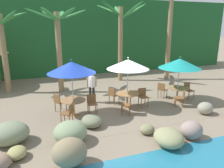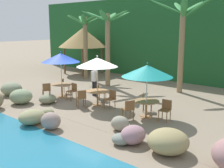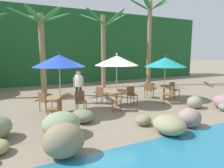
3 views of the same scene
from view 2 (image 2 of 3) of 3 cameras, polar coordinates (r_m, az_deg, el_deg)
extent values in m
plane|color=gray|center=(14.40, -3.71, -3.84)|extent=(120.00, 120.00, 0.00)
cube|color=gray|center=(14.40, -3.71, -3.82)|extent=(18.00, 5.20, 0.01)
cube|color=#1E5628|center=(21.25, 13.74, 9.05)|extent=(28.00, 2.40, 6.00)
ellipsoid|color=#918F63|center=(11.69, -16.01, -6.48)|extent=(0.97, 1.10, 0.59)
ellipsoid|color=gray|center=(14.85, -18.09, -2.45)|extent=(1.15, 1.11, 0.74)
ellipsoid|color=gray|center=(9.43, 1.89, -11.17)|extent=(0.64, 0.64, 0.37)
ellipsoid|color=gray|center=(10.94, -12.39, -7.35)|extent=(0.81, 0.71, 0.65)
ellipsoid|color=#968859|center=(8.93, 11.38, -11.38)|extent=(1.29, 1.29, 0.76)
ellipsoid|color=#757A5C|center=(14.56, -13.00, -2.98)|extent=(0.81, 0.91, 0.47)
ellipsoid|color=gray|center=(16.79, -19.85, -0.97)|extent=(1.29, 1.12, 0.75)
ellipsoid|color=gray|center=(10.57, 1.65, -8.03)|extent=(0.72, 0.63, 0.56)
ellipsoid|color=#807F5A|center=(12.46, -12.91, -5.73)|extent=(0.57, 0.49, 0.36)
ellipsoid|color=gray|center=(9.46, 4.32, -10.29)|extent=(0.79, 0.94, 0.62)
cylinder|color=silver|center=(15.53, -10.28, 1.48)|extent=(0.04, 0.04, 2.30)
cone|color=blue|center=(15.39, -10.43, 5.32)|extent=(2.07, 2.07, 0.48)
sphere|color=blue|center=(15.36, -10.47, 6.50)|extent=(0.07, 0.07, 0.07)
cube|color=#A37547|center=(15.77, -10.14, -2.58)|extent=(0.60, 0.12, 0.03)
cube|color=#A37547|center=(15.77, -10.14, -2.58)|extent=(0.12, 0.60, 0.03)
cylinder|color=#A37547|center=(15.69, -10.18, -1.32)|extent=(0.09, 0.09, 0.71)
cylinder|color=#A37547|center=(15.61, -10.23, -0.05)|extent=(1.10, 1.10, 0.03)
cylinder|color=brown|center=(14.81, -8.39, -2.61)|extent=(0.04, 0.04, 0.45)
cylinder|color=brown|center=(15.09, -9.22, -2.37)|extent=(0.04, 0.04, 0.45)
cylinder|color=brown|center=(15.02, -7.31, -2.37)|extent=(0.04, 0.04, 0.45)
cylinder|color=brown|center=(15.30, -8.15, -2.14)|extent=(0.04, 0.04, 0.45)
cube|color=brown|center=(15.00, -8.30, -1.48)|extent=(0.44, 0.44, 0.03)
cube|color=brown|center=(15.07, -7.72, -0.64)|extent=(0.42, 0.06, 0.42)
cylinder|color=brown|center=(16.64, -8.58, -1.04)|extent=(0.04, 0.04, 0.45)
cylinder|color=brown|center=(16.30, -8.90, -1.31)|extent=(0.04, 0.04, 0.45)
cylinder|color=brown|center=(16.73, -9.77, -1.00)|extent=(0.04, 0.04, 0.45)
cylinder|color=brown|center=(16.40, -10.11, -1.28)|extent=(0.04, 0.04, 0.45)
cube|color=brown|center=(16.46, -9.37, -0.34)|extent=(0.58, 0.58, 0.03)
cube|color=brown|center=(16.48, -10.06, 0.34)|extent=(0.27, 0.37, 0.42)
cylinder|color=brown|center=(15.75, -13.96, -1.97)|extent=(0.04, 0.04, 0.45)
cylinder|color=brown|center=(15.79, -12.68, -1.87)|extent=(0.04, 0.04, 0.45)
cylinder|color=brown|center=(15.41, -13.81, -2.27)|extent=(0.04, 0.04, 0.45)
cylinder|color=brown|center=(15.45, -12.50, -2.17)|extent=(0.04, 0.04, 0.45)
cube|color=brown|center=(15.55, -13.28, -1.21)|extent=(0.57, 0.57, 0.03)
cube|color=brown|center=(15.31, -13.22, -0.65)|extent=(0.23, 0.39, 0.42)
cylinder|color=silver|center=(13.67, -3.00, 0.19)|extent=(0.04, 0.04, 2.26)
cone|color=white|center=(13.51, -3.05, 4.47)|extent=(2.01, 2.01, 0.44)
sphere|color=white|center=(13.47, -3.06, 5.73)|extent=(0.07, 0.07, 0.07)
cube|color=#A37547|center=(13.94, -2.95, -4.30)|extent=(0.60, 0.12, 0.03)
cube|color=#A37547|center=(13.94, -2.95, -4.30)|extent=(0.12, 0.60, 0.03)
cylinder|color=#A37547|center=(13.84, -2.97, -2.89)|extent=(0.09, 0.09, 0.71)
cylinder|color=#A37547|center=(13.76, -2.98, -1.45)|extent=(1.10, 1.10, 0.03)
cylinder|color=brown|center=(13.04, -0.48, -4.44)|extent=(0.04, 0.04, 0.45)
cylinder|color=brown|center=(13.29, -1.57, -4.14)|extent=(0.04, 0.04, 0.45)
cylinder|color=brown|center=(13.29, 0.61, -4.14)|extent=(0.04, 0.04, 0.45)
cylinder|color=brown|center=(13.53, -0.48, -3.85)|extent=(0.04, 0.04, 0.45)
cube|color=brown|center=(13.22, -0.48, -3.14)|extent=(0.45, 0.45, 0.03)
cube|color=brown|center=(13.31, 0.13, -2.17)|extent=(0.42, 0.06, 0.42)
cylinder|color=brown|center=(14.80, -1.28, -2.49)|extent=(0.04, 0.04, 0.45)
cylinder|color=brown|center=(14.47, -1.60, -2.83)|extent=(0.04, 0.04, 0.45)
cylinder|color=brown|center=(14.89, -2.61, -2.42)|extent=(0.04, 0.04, 0.45)
cylinder|color=brown|center=(14.55, -2.97, -2.75)|extent=(0.04, 0.04, 0.45)
cube|color=brown|center=(14.62, -2.12, -1.71)|extent=(0.57, 0.57, 0.03)
cube|color=brown|center=(14.62, -2.88, -0.93)|extent=(0.24, 0.38, 0.42)
cylinder|color=brown|center=(13.77, -7.27, -3.67)|extent=(0.04, 0.04, 0.45)
cylinder|color=brown|center=(13.86, -5.83, -3.53)|extent=(0.04, 0.04, 0.45)
cylinder|color=brown|center=(13.44, -6.89, -4.04)|extent=(0.04, 0.04, 0.45)
cylinder|color=brown|center=(13.53, -5.43, -3.91)|extent=(0.04, 0.04, 0.45)
cube|color=brown|center=(13.59, -6.38, -2.81)|extent=(0.57, 0.57, 0.03)
cube|color=brown|center=(13.35, -6.17, -2.20)|extent=(0.23, 0.39, 0.42)
cylinder|color=silver|center=(11.91, 7.08, -1.91)|extent=(0.04, 0.04, 2.13)
cone|color=teal|center=(11.72, 7.19, 2.68)|extent=(2.15, 2.15, 0.49)
sphere|color=teal|center=(11.67, 7.23, 4.25)|extent=(0.07, 0.07, 0.07)
cube|color=#A37547|center=(12.19, 6.95, -6.72)|extent=(0.60, 0.12, 0.03)
cube|color=#A37547|center=(12.19, 6.95, -6.72)|extent=(0.12, 0.60, 0.03)
cylinder|color=#A37547|center=(12.09, 6.99, -5.12)|extent=(0.09, 0.09, 0.71)
cylinder|color=#A37547|center=(11.99, 7.04, -3.50)|extent=(1.10, 1.10, 0.03)
cylinder|color=brown|center=(11.56, 11.11, -6.80)|extent=(0.04, 0.04, 0.45)
cylinder|color=brown|center=(11.70, 9.50, -6.51)|extent=(0.04, 0.04, 0.45)
cylinder|color=brown|center=(11.88, 11.81, -6.33)|extent=(0.04, 0.04, 0.45)
cylinder|color=brown|center=(12.01, 10.23, -6.06)|extent=(0.04, 0.04, 0.45)
cube|color=brown|center=(11.71, 10.71, -5.30)|extent=(0.47, 0.47, 0.03)
cube|color=brown|center=(11.84, 11.14, -4.16)|extent=(0.42, 0.08, 0.42)
cylinder|color=brown|center=(13.11, 8.05, -4.48)|extent=(0.04, 0.04, 0.45)
cylinder|color=brown|center=(12.76, 7.98, -4.92)|extent=(0.04, 0.04, 0.45)
cylinder|color=brown|center=(13.12, 6.49, -4.42)|extent=(0.04, 0.04, 0.45)
cylinder|color=brown|center=(12.78, 6.37, -4.85)|extent=(0.04, 0.04, 0.45)
cube|color=brown|center=(12.88, 7.25, -3.64)|extent=(0.57, 0.57, 0.03)
cube|color=brown|center=(12.84, 6.38, -2.76)|extent=(0.24, 0.38, 0.42)
cylinder|color=brown|center=(11.88, 2.12, -6.07)|extent=(0.04, 0.04, 0.45)
cylinder|color=brown|center=(12.01, 3.71, -5.89)|extent=(0.04, 0.04, 0.45)
cylinder|color=brown|center=(11.57, 2.77, -6.57)|extent=(0.04, 0.04, 0.45)
cylinder|color=brown|center=(11.70, 4.40, -6.38)|extent=(0.04, 0.04, 0.45)
cube|color=brown|center=(11.72, 3.26, -5.11)|extent=(0.57, 0.57, 0.03)
cube|color=brown|center=(11.49, 3.66, -4.44)|extent=(0.24, 0.38, 0.42)
cylinder|color=olive|center=(20.83, -5.42, 7.28)|extent=(0.32, 0.32, 4.55)
ellipsoid|color=#388942|center=(20.15, -4.36, 13.20)|extent=(1.50, 0.63, 0.55)
ellipsoid|color=#388942|center=(20.71, -3.42, 12.99)|extent=(1.31, 1.19, 0.72)
ellipsoid|color=#388942|center=(21.39, -4.35, 13.13)|extent=(0.64, 1.51, 0.53)
ellipsoid|color=#388942|center=(21.49, -6.11, 12.97)|extent=(1.44, 0.97, 0.65)
ellipsoid|color=#388942|center=(21.11, -7.40, 12.93)|extent=(1.46, 0.84, 0.68)
ellipsoid|color=#388942|center=(20.36, -7.31, 12.88)|extent=(0.58, 1.42, 0.78)
ellipsoid|color=#388942|center=(20.03, -5.75, 12.92)|extent=(1.17, 1.28, 0.79)
cylinder|color=olive|center=(18.09, -0.89, 6.85)|extent=(0.32, 0.32, 4.66)
ellipsoid|color=#388942|center=(17.44, 1.12, 13.77)|extent=(1.66, 0.45, 0.68)
ellipsoid|color=#388942|center=(18.46, 1.48, 13.60)|extent=(0.88, 1.66, 0.73)
ellipsoid|color=#388942|center=(18.85, -0.05, 13.71)|extent=(0.99, 1.68, 0.58)
ellipsoid|color=#388942|center=(18.55, -3.10, 13.60)|extent=(1.67, 0.53, 0.70)
ellipsoid|color=#388942|center=(17.81, -3.61, 13.70)|extent=(1.17, 1.59, 0.68)
ellipsoid|color=#388942|center=(17.21, -1.65, 13.75)|extent=(1.07, 1.62, 0.72)
cylinder|color=olive|center=(16.77, 13.99, 6.97)|extent=(0.32, 0.32, 5.15)
ellipsoid|color=#388942|center=(16.26, 17.38, 14.82)|extent=(1.76, 0.51, 1.08)
ellipsoid|color=#388942|center=(17.54, 16.35, 14.89)|extent=(0.66, 1.89, 0.79)
ellipsoid|color=#388942|center=(17.69, 13.50, 15.01)|extent=(1.53, 1.60, 0.78)
ellipsoid|color=#388942|center=(16.71, 10.98, 15.25)|extent=(1.75, 1.26, 0.86)
ellipsoid|color=#388942|center=(15.78, 14.51, 15.05)|extent=(1.14, 1.67, 1.11)
cylinder|color=brown|center=(24.90, -5.77, 5.27)|extent=(0.16, 0.16, 2.20)
cylinder|color=brown|center=(23.36, -2.09, 4.90)|extent=(0.16, 0.16, 2.20)
cylinder|color=brown|center=(23.47, -9.67, 4.77)|extent=(0.16, 0.16, 2.20)
cylinder|color=brown|center=(21.83, -6.02, 4.37)|extent=(0.16, 0.16, 2.20)
cone|color=#9E7F4C|center=(23.22, -5.99, 9.42)|extent=(3.97, 3.97, 1.53)
cylinder|color=#232328|center=(15.75, -3.82, -0.88)|extent=(0.13, 0.13, 0.86)
cylinder|color=#232328|center=(15.63, -3.35, -0.98)|extent=(0.13, 0.13, 0.86)
cube|color=white|center=(15.55, -3.62, 1.66)|extent=(0.27, 0.37, 0.58)
cylinder|color=tan|center=(15.71, -4.19, 1.57)|extent=(0.08, 0.08, 0.50)
cylinder|color=tan|center=(15.41, -3.03, 1.39)|extent=(0.08, 0.08, 0.50)
sphere|color=tan|center=(15.48, -3.64, 3.15)|extent=(0.21, 0.21, 0.21)
sphere|color=black|center=(15.48, -3.64, 3.34)|extent=(0.18, 0.18, 0.18)
camera|label=1|loc=(13.38, -47.50, 8.17)|focal=34.64mm
camera|label=3|loc=(13.86, -43.16, 2.94)|focal=32.56mm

